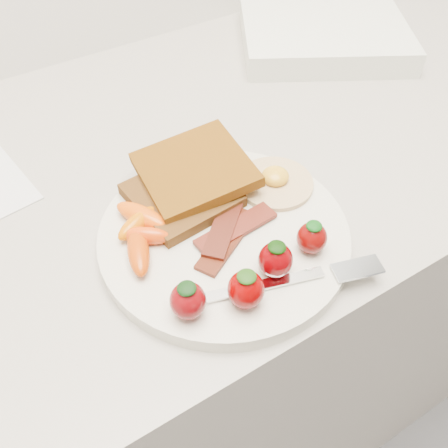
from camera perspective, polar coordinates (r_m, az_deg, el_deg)
counter at (r=1.00m, az=-4.40°, el=-12.67°), size 2.00×0.60×0.90m
plate at (r=0.54m, az=0.00°, el=-1.36°), size 0.27×0.27×0.02m
toast_lower at (r=0.56m, az=-4.84°, el=3.29°), size 0.11×0.11×0.01m
toast_upper at (r=0.57m, az=-3.39°, el=6.24°), size 0.13×0.13×0.03m
fried_egg at (r=0.58m, az=5.85°, el=4.89°), size 0.09×0.09×0.02m
bacon_strips at (r=0.53m, az=0.60°, el=-0.80°), size 0.11×0.09×0.01m
baby_carrots at (r=0.53m, az=-9.50°, el=-0.80°), size 0.07×0.11×0.02m
strawberries at (r=0.47m, az=3.43°, el=-5.58°), size 0.18×0.05×0.04m
fork at (r=0.50m, az=9.55°, el=-5.99°), size 0.18×0.07×0.00m
appliance at (r=0.89m, az=11.36°, el=20.39°), size 0.33×0.31×0.04m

